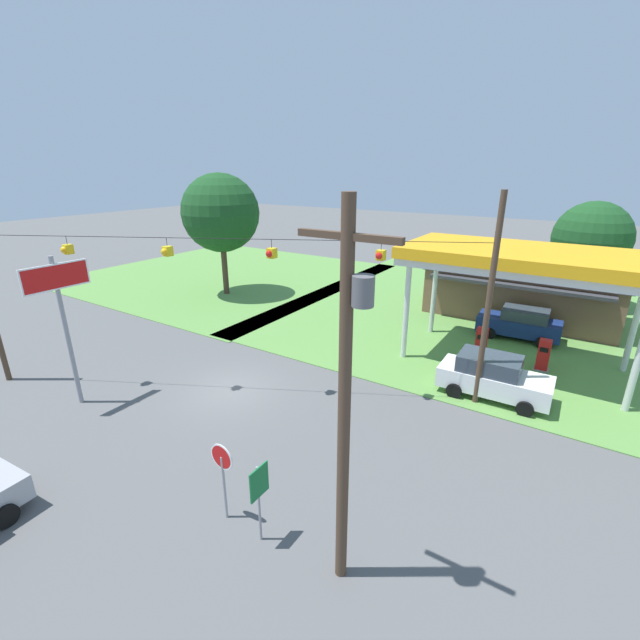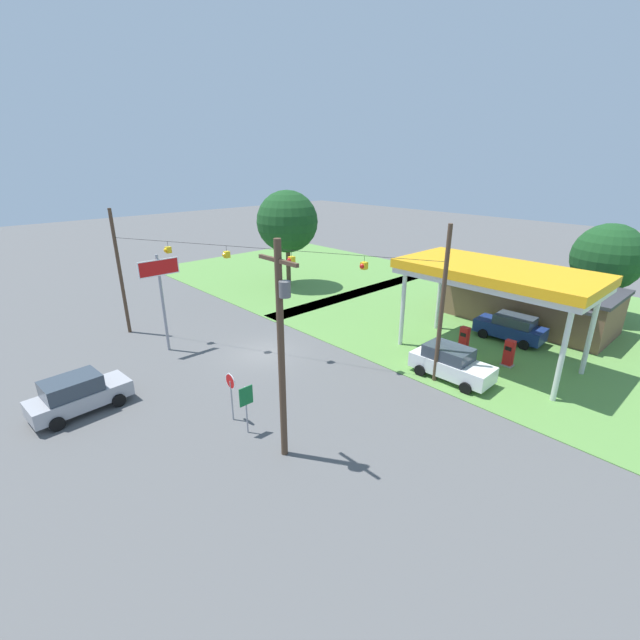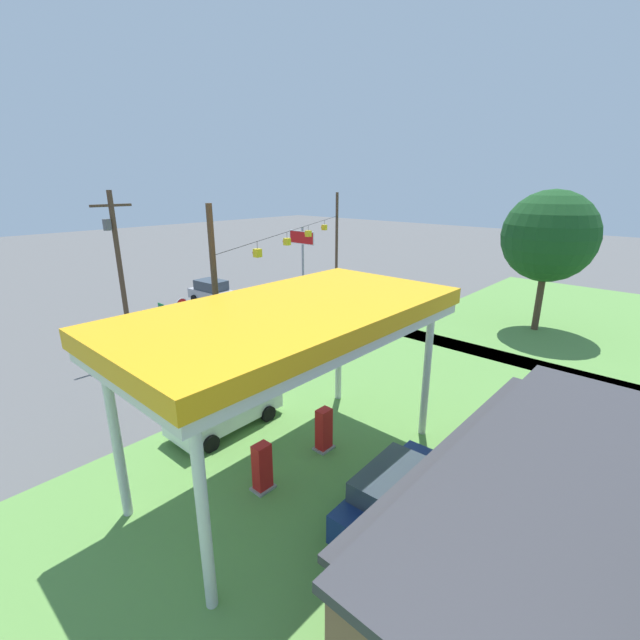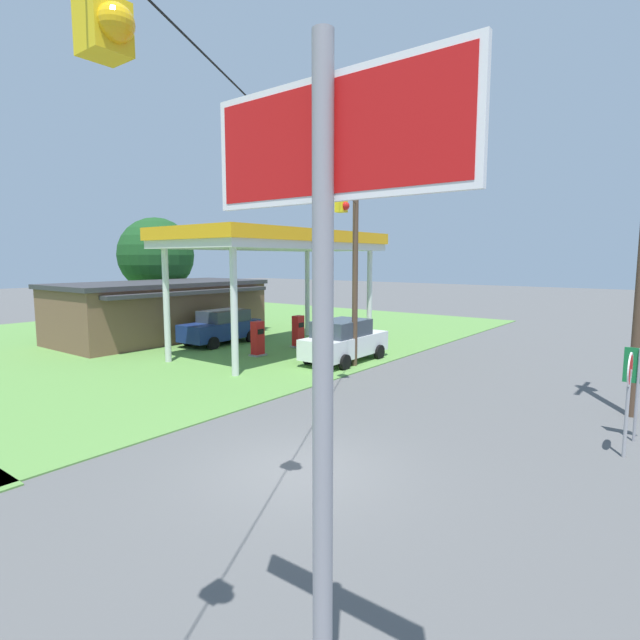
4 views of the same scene
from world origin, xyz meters
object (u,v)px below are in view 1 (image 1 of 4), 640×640
gas_station_store (521,292)px  tree_west_verge (221,213)px  gas_station_canopy (526,260)px  stop_sign_roadside (222,466)px  stop_sign_overhead (61,300)px  tree_behind_station (591,239)px  car_at_pumps_front (493,377)px  car_at_pumps_rear (520,323)px  fuel_pump_far (543,356)px  fuel_pump_near (481,343)px  utility_pole_main (347,392)px  route_sign (259,489)px

gas_station_store → tree_west_verge: size_ratio=1.28×
gas_station_canopy → gas_station_store: gas_station_canopy is taller
stop_sign_roadside → stop_sign_overhead: (-9.88, 1.29, 2.82)m
gas_station_store → tree_west_verge: bearing=-161.6°
gas_station_canopy → tree_behind_station: bearing=80.3°
car_at_pumps_front → stop_sign_overhead: (-14.75, -10.12, 3.65)m
car_at_pumps_rear → tree_west_verge: size_ratio=0.50×
gas_station_canopy → tree_west_verge: (-21.54, 1.48, 0.88)m
stop_sign_roadside → tree_west_verge: size_ratio=0.27×
stop_sign_roadside → tree_behind_station: bearing=-104.1°
tree_behind_station → tree_west_verge: 26.74m
car_at_pumps_rear → stop_sign_overhead: size_ratio=0.72×
gas_station_store → stop_sign_roadside: gas_station_store is taller
car_at_pumps_rear → gas_station_store: bearing=-82.7°
car_at_pumps_front → gas_station_store: bearing=93.0°
stop_sign_overhead → fuel_pump_far: bearing=40.9°
gas_station_canopy → fuel_pump_near: gas_station_canopy is taller
fuel_pump_near → gas_station_store: bearing=86.5°
car_at_pumps_rear → tree_behind_station: bearing=-107.5°
gas_station_store → utility_pole_main: bearing=-90.5°
route_sign → car_at_pumps_rear: bearing=80.4°
car_at_pumps_front → tree_west_verge: bearing=164.4°
gas_station_store → car_at_pumps_rear: bearing=-80.3°
utility_pole_main → car_at_pumps_front: bearing=84.3°
car_at_pumps_rear → tree_west_verge: 22.11m
tree_behind_station → utility_pole_main: bearing=-97.0°
fuel_pump_far → stop_sign_roadside: stop_sign_roadside is taller
stop_sign_overhead → car_at_pumps_rear: bearing=51.2°
utility_pole_main → stop_sign_roadside: bearing=-176.4°
fuel_pump_near → fuel_pump_far: size_ratio=1.00×
gas_station_canopy → gas_station_store: (-0.98, 8.34, -3.76)m
stop_sign_roadside → tree_west_verge: bearing=-45.5°
utility_pole_main → route_sign: bearing=-172.7°
fuel_pump_far → utility_pole_main: 16.02m
car_at_pumps_rear → utility_pole_main: (-0.95, -19.19, 4.21)m
stop_sign_roadside → stop_sign_overhead: size_ratio=0.39×
fuel_pump_far → utility_pole_main: utility_pole_main is taller
gas_station_store → route_sign: 23.96m
gas_station_canopy → car_at_pumps_rear: bearing=93.4°
fuel_pump_near → car_at_pumps_rear: size_ratio=0.37×
gas_station_canopy → tree_behind_station: (2.31, 13.48, -0.57)m
fuel_pump_near → car_at_pumps_front: bearing=-70.5°
stop_sign_overhead → fuel_pump_near: bearing=46.7°
stop_sign_roadside → route_sign: (1.39, -0.07, -0.10)m
gas_station_store → stop_sign_roadside: bearing=-99.5°
stop_sign_overhead → route_sign: size_ratio=2.67×
gas_station_canopy → tree_west_verge: 21.61m
fuel_pump_far → tree_behind_station: tree_behind_station is taller
gas_station_store → stop_sign_overhead: bearing=-121.6°
gas_station_canopy → fuel_pump_near: (-1.49, -0.00, -4.63)m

